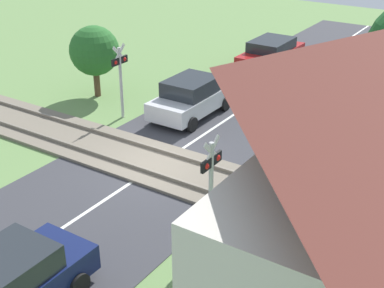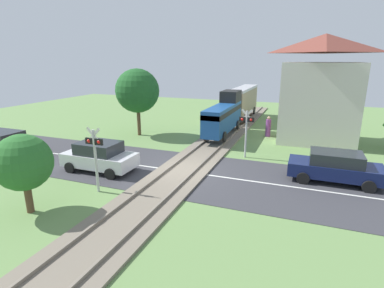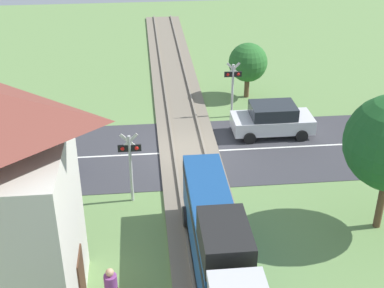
{
  "view_description": "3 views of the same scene",
  "coord_description": "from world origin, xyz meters",
  "px_view_note": "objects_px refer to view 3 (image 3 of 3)",
  "views": [
    {
      "loc": [
        12.75,
        9.77,
        8.58
      ],
      "look_at": [
        0.0,
        1.41,
        1.2
      ],
      "focal_mm": 50.0,
      "sensor_mm": 36.0,
      "label": 1
    },
    {
      "loc": [
        5.95,
        -14.02,
        5.86
      ],
      "look_at": [
        0.0,
        1.41,
        1.2
      ],
      "focal_mm": 28.0,
      "sensor_mm": 36.0,
      "label": 2
    },
    {
      "loc": [
        2.08,
        21.85,
        12.23
      ],
      "look_at": [
        0.0,
        1.41,
        1.2
      ],
      "focal_mm": 50.0,
      "sensor_mm": 36.0,
      "label": 3
    }
  ],
  "objects_px": {
    "car_near_crossing": "(272,119)",
    "crossing_signal_east_approach": "(130,158)",
    "car_far_side": "(17,161)",
    "crossing_signal_west_approach": "(233,82)"
  },
  "relations": [
    {
      "from": "car_near_crossing",
      "to": "crossing_signal_east_approach",
      "type": "height_order",
      "value": "crossing_signal_east_approach"
    },
    {
      "from": "car_near_crossing",
      "to": "car_far_side",
      "type": "xyz_separation_m",
      "value": [
        11.81,
        2.88,
        -0.03
      ]
    },
    {
      "from": "car_near_crossing",
      "to": "car_far_side",
      "type": "bearing_deg",
      "value": 13.7
    },
    {
      "from": "car_near_crossing",
      "to": "crossing_signal_east_approach",
      "type": "relative_size",
      "value": 1.31
    },
    {
      "from": "car_near_crossing",
      "to": "crossing_signal_west_approach",
      "type": "xyz_separation_m",
      "value": [
        1.63,
        -2.28,
        1.12
      ]
    },
    {
      "from": "car_near_crossing",
      "to": "crossing_signal_west_approach",
      "type": "height_order",
      "value": "crossing_signal_west_approach"
    },
    {
      "from": "car_far_side",
      "to": "crossing_signal_west_approach",
      "type": "height_order",
      "value": "crossing_signal_west_approach"
    },
    {
      "from": "crossing_signal_west_approach",
      "to": "crossing_signal_east_approach",
      "type": "distance_m",
      "value": 9.14
    },
    {
      "from": "crossing_signal_east_approach",
      "to": "car_far_side",
      "type": "bearing_deg",
      "value": -25.05
    },
    {
      "from": "car_near_crossing",
      "to": "car_far_side",
      "type": "distance_m",
      "value": 12.16
    }
  ]
}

